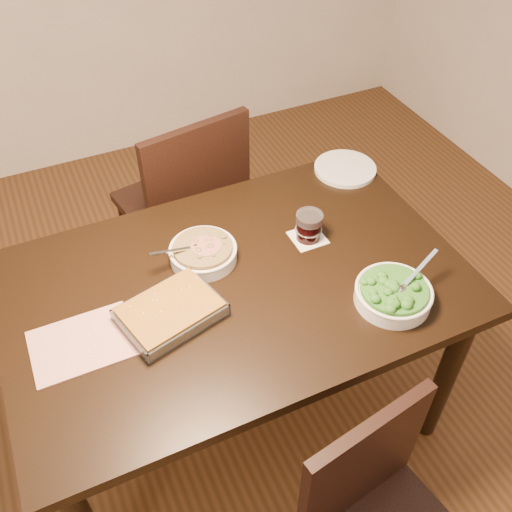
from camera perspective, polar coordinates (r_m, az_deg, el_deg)
ground at (r=2.35m, az=-1.55°, el=-15.11°), size 4.00×4.00×0.00m
table at (r=1.81m, az=-1.94°, el=-4.55°), size 1.40×0.90×0.75m
magazine_a at (r=1.66m, az=-16.93°, el=-8.33°), size 0.28×0.21×0.01m
coaster at (r=1.89m, az=5.20°, el=1.84°), size 0.11×0.11×0.00m
stew_bowl at (r=1.80m, az=-5.31°, el=0.40°), size 0.24×0.22×0.08m
broccoli_bowl at (r=1.71m, az=13.57°, el=-3.67°), size 0.25×0.23×0.09m
baking_dish at (r=1.65m, az=-8.54°, el=-5.57°), size 0.32×0.27×0.05m
wine_tumbler at (r=1.85m, az=5.30°, el=3.03°), size 0.09×0.09×0.10m
dinner_plate at (r=2.20m, az=8.90°, el=8.62°), size 0.23×0.23×0.02m
chair_far at (r=2.39m, az=-6.88°, el=5.43°), size 0.51×0.51×0.95m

